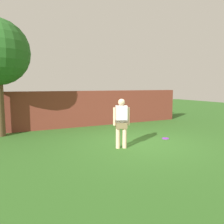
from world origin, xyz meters
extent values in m
plane|color=#336623|center=(0.00, 0.00, 0.00)|extent=(40.00, 40.00, 0.00)
cube|color=brown|center=(-1.50, 4.25, 0.89)|extent=(12.85, 0.50, 1.78)
cylinder|color=beige|center=(-0.81, -0.23, 0.42)|extent=(0.14, 0.14, 0.85)
cylinder|color=beige|center=(-1.02, -0.15, 0.42)|extent=(0.14, 0.14, 0.85)
cube|color=olive|center=(-0.92, -0.19, 0.80)|extent=(0.41, 0.33, 0.28)
cube|color=silver|center=(-0.92, -0.19, 1.12)|extent=(0.41, 0.33, 0.55)
sphere|color=beige|center=(-0.92, -0.19, 1.51)|extent=(0.22, 0.22, 0.22)
cylinder|color=beige|center=(-0.70, -0.26, 1.05)|extent=(0.09, 0.09, 0.58)
cylinder|color=beige|center=(-1.13, -0.12, 1.05)|extent=(0.09, 0.09, 0.58)
cube|color=black|center=(3.56, 6.33, 0.72)|extent=(4.25, 1.84, 0.80)
cube|color=#1E2328|center=(3.56, 6.33, 1.42)|extent=(2.05, 1.56, 0.60)
cylinder|color=black|center=(4.89, 7.22, 0.32)|extent=(0.65, 0.24, 0.64)
cylinder|color=black|center=(4.95, 5.52, 0.32)|extent=(0.65, 0.24, 0.64)
cylinder|color=black|center=(2.17, 7.13, 0.32)|extent=(0.65, 0.24, 0.64)
cylinder|color=black|center=(2.22, 5.43, 0.32)|extent=(0.65, 0.24, 0.64)
cylinder|color=purple|center=(1.25, 0.20, 0.01)|extent=(0.27, 0.27, 0.02)
camera|label=1|loc=(-4.36, -6.46, 2.03)|focal=35.82mm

